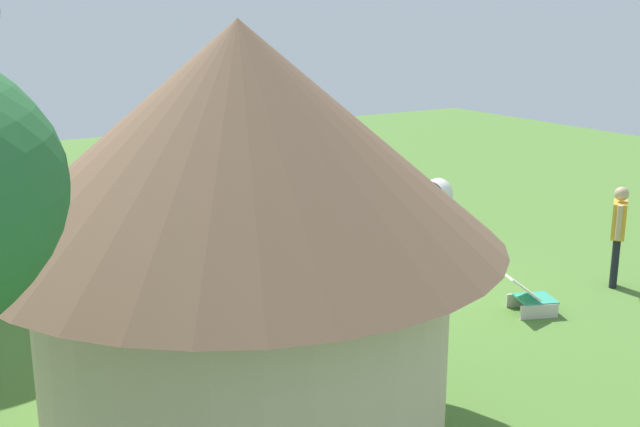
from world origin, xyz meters
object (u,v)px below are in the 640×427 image
Objects in this scene: patio_chair_west_end at (204,235)px; zebra_nearest_camera at (420,202)px; standing_watcher at (618,227)px; shade_umbrella at (258,121)px; striped_lounge_chair at (529,297)px; guest_beside_umbrella at (187,192)px; patio_chair_east_end at (315,215)px; thatched_hut at (243,221)px; patio_dining_table at (260,217)px; zebra_by_umbrella at (147,245)px; zebra_toward_hut at (321,224)px.

patio_chair_west_end is 0.44× the size of zebra_nearest_camera.
patio_chair_west_end is 7.25m from standing_watcher.
striped_lounge_chair is (-5.12, -2.00, -2.27)m from shade_umbrella.
guest_beside_umbrella is (1.72, -0.39, 0.44)m from patio_chair_west_end.
zebra_nearest_camera is (-1.78, -1.26, 0.48)m from patio_chair_east_end.
standing_watcher is (1.20, -7.49, -1.45)m from thatched_hut.
zebra_nearest_camera is at bearing -124.48° from patio_dining_table.
patio_dining_table is at bearing 32.83° from zebra_nearest_camera.
striped_lounge_chair is (-5.12, -2.00, -0.40)m from patio_dining_table.
shade_umbrella is at bearing 92.30° from standing_watcher.
guest_beside_umbrella is 3.71m from zebra_by_umbrella.
thatched_hut is at bearing 77.08° from zebra_toward_hut.
patio_chair_west_end is 0.43× the size of zebra_toward_hut.
zebra_by_umbrella is (-1.43, 1.58, 0.44)m from patio_chair_west_end.
patio_chair_east_end is 0.55× the size of zebra_by_umbrella.
zebra_by_umbrella reaches higher than patio_chair_west_end.
zebra_toward_hut reaches higher than patio_chair_west_end.
patio_chair_west_end is 0.52× the size of standing_watcher.
zebra_by_umbrella is at bearing 13.76° from zebra_toward_hut.
guest_beside_umbrella is 4.74m from zebra_nearest_camera.
patio_chair_west_end is at bearing 97.81° from shade_umbrella.
standing_watcher is 2.26m from striped_lounge_chair.
zebra_toward_hut is at bearing 149.07° from patio_chair_east_end.
patio_chair_east_end is at bearing 82.27° from standing_watcher.
zebra_toward_hut is (-2.33, 1.31, 0.53)m from patio_chair_east_end.
shade_umbrella reaches higher than striped_lounge_chair.
striped_lounge_chair is (-0.10, 2.11, -0.78)m from standing_watcher.
patio_dining_table is 5.51m from striped_lounge_chair.
patio_chair_east_end is 0.52× the size of standing_watcher.
shade_umbrella is 2.38m from patio_chair_east_end.
guest_beside_umbrella is (7.76, -2.51, -1.52)m from thatched_hut.
standing_watcher is at bearing 39.69° from guest_beside_umbrella.
striped_lounge_chair is 0.46× the size of zebra_nearest_camera.
zebra_by_umbrella is (3.42, 6.95, -0.08)m from standing_watcher.
shade_umbrella is 3.86× the size of patio_chair_west_end.
thatched_hut reaches higher than guest_beside_umbrella.
zebra_by_umbrella is (3.52, 4.84, 0.70)m from striped_lounge_chair.
shade_umbrella is 3.72× the size of striped_lounge_chair.
zebra_toward_hut reaches higher than zebra_by_umbrella.
zebra_by_umbrella reaches higher than striped_lounge_chair.
patio_dining_table is at bearing 90.00° from patio_chair_west_end.
zebra_by_umbrella is at bearing 110.08° from patio_chair_east_end.
shade_umbrella is 2.38m from patio_chair_west_end.
standing_watcher is at bearing -140.68° from shade_umbrella.
guest_beside_umbrella is 1.72× the size of striped_lounge_chair.
patio_chair_east_end is at bearing -150.56° from striped_lounge_chair.
zebra_toward_hut is at bearing 14.89° from guest_beside_umbrella.
zebra_toward_hut is at bearing -122.87° from striped_lounge_chair.
thatched_hut is at bearing -141.21° from zebra_by_umbrella.
striped_lounge_chair is 6.02m from zebra_by_umbrella.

